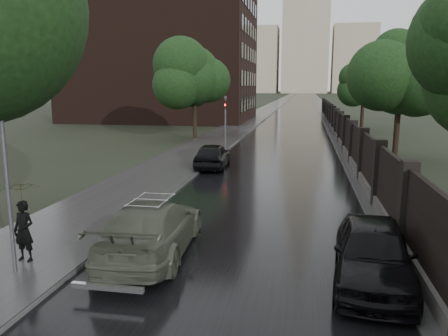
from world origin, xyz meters
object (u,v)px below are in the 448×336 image
tree_right_c (364,84)px  traffic_light (225,117)px  tree_right_b (400,83)px  hatchback_left (213,156)px  volga_sedan (152,228)px  car_right_near (373,253)px  tree_left_far (194,80)px  pedestrian_umbrella (21,199)px  lamp_post (6,173)px

tree_right_c → traffic_light: bearing=-128.2°
tree_right_b → hatchback_left: bearing=-155.6°
volga_sedan → car_right_near: (5.92, -0.81, -0.01)m
car_right_near → tree_left_far: bearing=117.7°
pedestrian_umbrella → lamp_post: bearing=-71.1°
volga_sedan → car_right_near: size_ratio=1.18×
lamp_post → traffic_light: 23.52m
tree_right_b → tree_left_far: bearing=152.7°
volga_sedan → tree_right_b: bearing=-122.4°
traffic_light → hatchback_left: (0.70, -8.04, -1.65)m
car_right_near → hatchback_left: bearing=121.3°
volga_sedan → traffic_light: bearing=-89.1°
hatchback_left → pedestrian_umbrella: bearing=79.5°
lamp_post → hatchback_left: lamp_post is taller
traffic_light → pedestrian_umbrella: bearing=-93.1°
car_right_near → tree_right_b: bearing=83.0°
hatchback_left → pedestrian_umbrella: (-1.95, -14.79, 1.12)m
traffic_light → hatchback_left: size_ratio=0.92×
hatchback_left → tree_right_b: bearing=-158.6°
lamp_post → traffic_light: size_ratio=1.28×
volga_sedan → car_right_near: volga_sedan is taller
tree_left_far → hatchback_left: size_ratio=1.69×
tree_left_far → hatchback_left: 14.48m
tree_left_far → tree_right_c: tree_left_far is taller
traffic_light → car_right_near: traffic_light is taller
hatchback_left → car_right_near: (7.00, -14.17, 0.03)m
tree_left_far → lamp_post: tree_left_far is taller
tree_right_b → car_right_near: size_ratio=1.55×
tree_right_b → lamp_post: bearing=-122.2°
hatchback_left → pedestrian_umbrella: pedestrian_umbrella is taller
tree_right_b → car_right_near: (-4.10, -19.21, -4.18)m
tree_right_c → hatchback_left: tree_right_c is taller
tree_left_far → traffic_light: 6.84m
lamp_post → volga_sedan: 4.03m
tree_right_b → lamp_post: (-12.90, -20.50, -2.28)m
traffic_light → tree_right_b: bearing=-14.2°
pedestrian_umbrella → car_right_near: bearing=10.1°
lamp_post → traffic_light: (1.10, 23.49, -0.27)m
lamp_post → volga_sedan: bearing=36.1°
car_right_near → pedestrian_umbrella: size_ratio=1.77×
tree_left_far → car_right_near: bearing=-67.3°
tree_left_far → hatchback_left: (4.40, -13.04, -4.50)m
tree_right_b → hatchback_left: size_ratio=1.60×
tree_right_c → lamp_post: size_ratio=1.37×
tree_right_c → pedestrian_umbrella: bearing=-109.0°
tree_right_b → lamp_post: size_ratio=1.37×
hatchback_left → tree_right_c: bearing=-118.7°
lamp_post → pedestrian_umbrella: lamp_post is taller
tree_right_b → pedestrian_umbrella: tree_right_b is taller
tree_right_c → hatchback_left: size_ratio=1.60×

